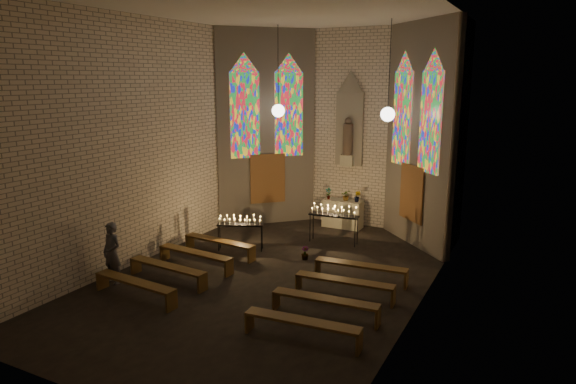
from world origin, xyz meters
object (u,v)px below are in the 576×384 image
Objects in this scene: altar at (343,214)px; votive_stand_right at (334,213)px; votive_stand_left at (240,222)px; aisle_flower_pot at (305,253)px; visitor at (112,253)px.

altar is 0.85× the size of votive_stand_right.
votive_stand_right reaches higher than altar.
votive_stand_left is at bearing -116.84° from altar.
aisle_flower_pot is at bearing -99.32° from votive_stand_right.
votive_stand_right is at bearing 85.09° from aisle_flower_pot.
aisle_flower_pot is at bearing -21.12° from votive_stand_left.
visitor is at bearing -128.57° from votive_stand_right.
aisle_flower_pot is 5.44m from visitor.
aisle_flower_pot is 2.03m from votive_stand_right.
votive_stand_left is at bearing 74.94° from visitor.
votive_stand_left reaches higher than altar.
votive_stand_left is 3.06m from votive_stand_right.
visitor is (-3.90, -5.74, -0.20)m from votive_stand_right.
aisle_flower_pot is at bearing -86.31° from altar.
votive_stand_left is 0.88× the size of votive_stand_right.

